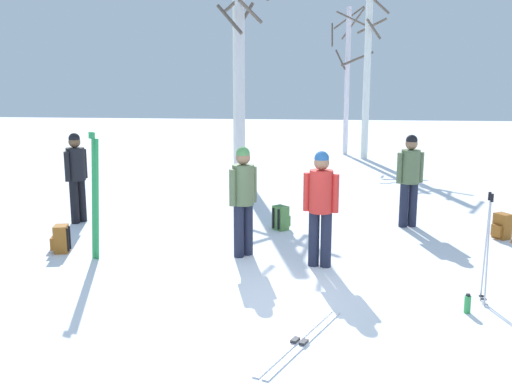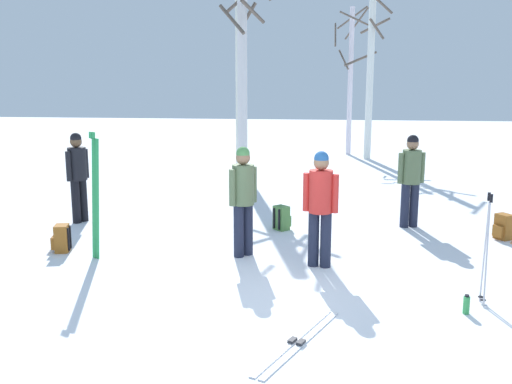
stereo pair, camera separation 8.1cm
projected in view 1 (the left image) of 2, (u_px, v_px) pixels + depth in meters
The scene contains 16 objects.
ground_plane at pixel (276, 302), 7.26m from camera, with size 60.00×60.00×0.00m, color white.
person_0 at pixel (243, 194), 8.93m from camera, with size 0.39×0.41×1.72m.
person_1 at pixel (410, 175), 10.68m from camera, with size 0.50×0.34×1.72m.
person_3 at pixel (321, 201), 8.43m from camera, with size 0.51×0.34×1.72m.
person_4 at pixel (76, 172), 10.99m from camera, with size 0.34×0.48×1.72m.
ski_pair_planted_0 at pixel (95, 197), 8.75m from camera, with size 0.24×0.12×1.96m.
ski_pair_lying_0 at pixel (301, 341), 6.17m from camera, with size 0.88×1.72×0.05m.
ski_poles_0 at pixel (487, 245), 7.08m from camera, with size 0.07×0.20×1.40m.
backpack_0 at pixel (281, 218), 10.62m from camera, with size 0.34×0.34×0.44m.
backpack_1 at pixel (61, 239), 9.26m from camera, with size 0.32×0.30×0.44m.
backpack_2 at pixel (502, 226), 10.04m from camera, with size 0.34×0.33×0.44m.
water_bottle_0 at pixel (467, 304), 6.91m from camera, with size 0.08×0.08×0.24m.
birch_tree_1 at pixel (237, 52), 16.64m from camera, with size 1.37×1.28×6.98m.
birch_tree_2 at pixel (241, 64), 15.28m from camera, with size 1.36×1.47×5.68m.
birch_tree_3 at pixel (347, 76), 20.16m from camera, with size 1.16×1.14×5.11m.
birch_tree_4 at pixel (367, 74), 19.05m from camera, with size 1.49×1.51×5.30m.
Camera 1 is at (0.46, -6.83, 2.79)m, focal length 40.91 mm.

